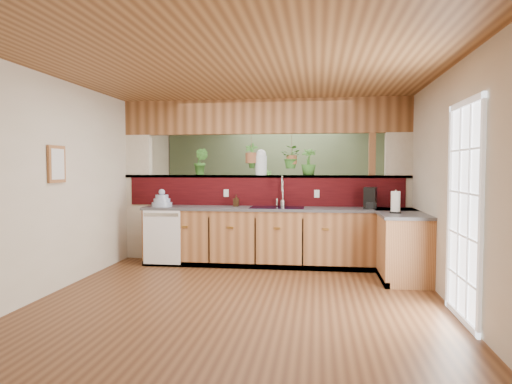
# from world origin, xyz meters

# --- Properties ---
(ground) EXTENTS (4.60, 7.00, 0.01)m
(ground) POSITION_xyz_m (0.00, 0.00, 0.00)
(ground) COLOR #57321B
(ground) RESTS_ON ground
(ceiling) EXTENTS (4.60, 7.00, 0.01)m
(ceiling) POSITION_xyz_m (0.00, 0.00, 2.60)
(ceiling) COLOR brown
(ceiling) RESTS_ON ground
(wall_back) EXTENTS (4.60, 0.02, 2.60)m
(wall_back) POSITION_xyz_m (0.00, 3.50, 1.30)
(wall_back) COLOR beige
(wall_back) RESTS_ON ground
(wall_front) EXTENTS (4.60, 0.02, 2.60)m
(wall_front) POSITION_xyz_m (0.00, -3.50, 1.30)
(wall_front) COLOR beige
(wall_front) RESTS_ON ground
(wall_left) EXTENTS (0.02, 7.00, 2.60)m
(wall_left) POSITION_xyz_m (-2.30, 0.00, 1.30)
(wall_left) COLOR beige
(wall_left) RESTS_ON ground
(wall_right) EXTENTS (0.02, 7.00, 2.60)m
(wall_right) POSITION_xyz_m (2.30, 0.00, 1.30)
(wall_right) COLOR beige
(wall_right) RESTS_ON ground
(pass_through_partition) EXTENTS (4.60, 0.21, 2.60)m
(pass_through_partition) POSITION_xyz_m (0.03, 1.35, 1.19)
(pass_through_partition) COLOR beige
(pass_through_partition) RESTS_ON ground
(pass_through_ledge) EXTENTS (4.60, 0.21, 0.04)m
(pass_through_ledge) POSITION_xyz_m (0.00, 1.35, 1.37)
(pass_through_ledge) COLOR brown
(pass_through_ledge) RESTS_ON ground
(header_beam) EXTENTS (4.60, 0.15, 0.55)m
(header_beam) POSITION_xyz_m (0.00, 1.35, 2.33)
(header_beam) COLOR brown
(header_beam) RESTS_ON ground
(sage_backwall) EXTENTS (4.55, 0.02, 2.55)m
(sage_backwall) POSITION_xyz_m (0.00, 3.48, 1.30)
(sage_backwall) COLOR #4E6042
(sage_backwall) RESTS_ON ground
(countertop) EXTENTS (4.14, 1.52, 0.90)m
(countertop) POSITION_xyz_m (0.84, 0.87, 0.45)
(countertop) COLOR brown
(countertop) RESTS_ON ground
(dishwasher) EXTENTS (0.58, 0.03, 0.82)m
(dishwasher) POSITION_xyz_m (-1.48, 0.66, 0.46)
(dishwasher) COLOR white
(dishwasher) RESTS_ON ground
(navy_sink) EXTENTS (0.82, 0.50, 0.18)m
(navy_sink) POSITION_xyz_m (0.25, 0.98, 0.82)
(navy_sink) COLOR black
(navy_sink) RESTS_ON countertop
(french_door) EXTENTS (0.06, 1.02, 2.16)m
(french_door) POSITION_xyz_m (2.27, -1.30, 1.05)
(french_door) COLOR white
(french_door) RESTS_ON ground
(framed_print) EXTENTS (0.04, 0.35, 0.45)m
(framed_print) POSITION_xyz_m (-2.27, -0.80, 1.55)
(framed_print) COLOR brown
(framed_print) RESTS_ON wall_left
(faucet) EXTENTS (0.21, 0.21, 0.49)m
(faucet) POSITION_xyz_m (0.31, 1.13, 1.16)
(faucet) COLOR #B7B7B2
(faucet) RESTS_ON countertop
(dish_stack) EXTENTS (0.32, 0.32, 0.28)m
(dish_stack) POSITION_xyz_m (-1.55, 0.88, 0.99)
(dish_stack) COLOR #8D9AB6
(dish_stack) RESTS_ON countertop
(soap_dispenser) EXTENTS (0.08, 0.09, 0.19)m
(soap_dispenser) POSITION_xyz_m (-0.41, 1.09, 0.99)
(soap_dispenser) COLOR #332112
(soap_dispenser) RESTS_ON countertop
(coffee_maker) EXTENTS (0.17, 0.29, 0.32)m
(coffee_maker) POSITION_xyz_m (1.64, 0.99, 1.05)
(coffee_maker) COLOR black
(coffee_maker) RESTS_ON countertop
(paper_towel) EXTENTS (0.15, 0.15, 0.31)m
(paper_towel) POSITION_xyz_m (1.90, 0.33, 1.04)
(paper_towel) COLOR black
(paper_towel) RESTS_ON countertop
(glass_jar) EXTENTS (0.19, 0.19, 0.41)m
(glass_jar) POSITION_xyz_m (-0.05, 1.35, 1.60)
(glass_jar) COLOR silver
(glass_jar) RESTS_ON pass_through_ledge
(ledge_plant_left) EXTENTS (0.28, 0.24, 0.43)m
(ledge_plant_left) POSITION_xyz_m (-1.04, 1.35, 1.61)
(ledge_plant_left) COLOR #326A25
(ledge_plant_left) RESTS_ON pass_through_ledge
(ledge_plant_right) EXTENTS (0.24, 0.24, 0.42)m
(ledge_plant_right) POSITION_xyz_m (0.72, 1.35, 1.60)
(ledge_plant_right) COLOR #326A25
(ledge_plant_right) RESTS_ON pass_through_ledge
(hanging_plant_a) EXTENTS (0.24, 0.19, 0.54)m
(hanging_plant_a) POSITION_xyz_m (-0.20, 1.35, 1.83)
(hanging_plant_a) COLOR brown
(hanging_plant_a) RESTS_ON header_beam
(hanging_plant_b) EXTENTS (0.41, 0.39, 0.49)m
(hanging_plant_b) POSITION_xyz_m (0.45, 1.35, 1.83)
(hanging_plant_b) COLOR brown
(hanging_plant_b) RESTS_ON header_beam
(shelving_console) EXTENTS (1.52, 0.81, 0.98)m
(shelving_console) POSITION_xyz_m (-0.65, 3.25, 0.50)
(shelving_console) COLOR black
(shelving_console) RESTS_ON ground
(shelf_plant_a) EXTENTS (0.23, 0.20, 0.37)m
(shelf_plant_a) POSITION_xyz_m (-1.29, 3.25, 1.18)
(shelf_plant_a) COLOR #326A25
(shelf_plant_a) RESTS_ON shelving_console
(shelf_plant_b) EXTENTS (0.29, 0.29, 0.48)m
(shelf_plant_b) POSITION_xyz_m (-0.19, 3.25, 1.23)
(shelf_plant_b) COLOR #326A25
(shelf_plant_b) RESTS_ON shelving_console
(floor_plant) EXTENTS (0.74, 0.69, 0.67)m
(floor_plant) POSITION_xyz_m (0.89, 2.71, 0.33)
(floor_plant) COLOR #326A25
(floor_plant) RESTS_ON ground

